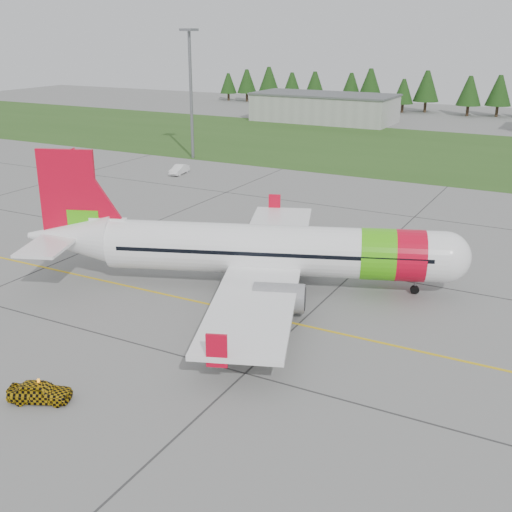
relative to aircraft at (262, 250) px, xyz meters
The scene contains 9 objects.
ground 14.32m from the aircraft, 107.91° to the right, with size 320.00×320.00×0.00m, color gray.
aircraft is the anchor object (origin of this frame).
follow_me_car 21.83m from the aircraft, 98.42° to the right, with size 1.46×1.24×3.63m, color #D0A10B.
service_van 45.60m from the aircraft, 133.17° to the left, with size 1.47×1.39×4.22m, color white.
grass_strip 68.93m from the aircraft, 93.57° to the left, with size 320.00×50.00×0.03m, color #30561E.
taxi_guideline 7.52m from the aircraft, 129.12° to the right, with size 120.00×0.25×0.02m, color gold.
hangar_west 102.62m from the aircraft, 109.52° to the left, with size 32.00×14.00×6.00m, color #A8A8A3.
floodlight_mast 57.99m from the aircraft, 129.06° to the left, with size 0.50×0.50×20.00m, color slate.
treeline 124.81m from the aircraft, 91.97° to the left, with size 160.00×8.00×10.00m, color #1C3F14, non-canonical shape.
Camera 1 is at (27.14, -30.75, 20.23)m, focal length 45.00 mm.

